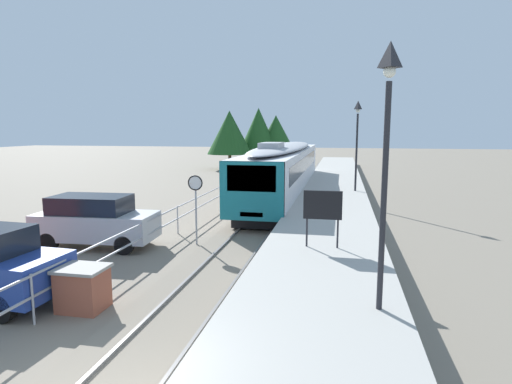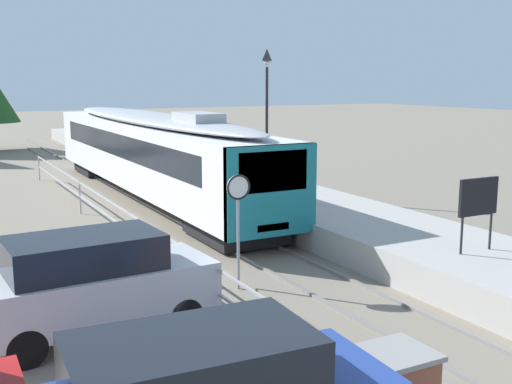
{
  "view_description": "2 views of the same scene",
  "coord_description": "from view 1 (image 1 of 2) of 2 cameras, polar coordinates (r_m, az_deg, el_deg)",
  "views": [
    {
      "loc": [
        3.73,
        -5.21,
        4.59
      ],
      "look_at": [
        0.0,
        13.15,
        1.8
      ],
      "focal_mm": 29.65,
      "sensor_mm": 36.0,
      "label": 1
    },
    {
      "loc": [
        -8.4,
        -2.59,
        5.0
      ],
      "look_at": [
        0.0,
        13.15,
        1.8
      ],
      "focal_mm": 44.23,
      "sensor_mm": 36.0,
      "label": 2
    }
  ],
  "objects": [
    {
      "name": "ground_plane",
      "position": [
        28.4,
        -2.37,
        -0.84
      ],
      "size": [
        160.0,
        160.0,
        0.0
      ],
      "primitive_type": "plane",
      "color": "slate"
    },
    {
      "name": "track_rails",
      "position": [
        27.84,
        3.63,
        -0.97
      ],
      "size": [
        3.2,
        60.0,
        0.14
      ],
      "color": "slate",
      "rests_on": "ground"
    },
    {
      "name": "commuter_train",
      "position": [
        28.0,
        3.79,
        3.45
      ],
      "size": [
        2.82,
        20.79,
        3.74
      ],
      "color": "silver",
      "rests_on": "track_rails"
    },
    {
      "name": "station_platform",
      "position": [
        27.52,
        10.36,
        -0.32
      ],
      "size": [
        3.9,
        60.0,
        0.9
      ],
      "primitive_type": "cube",
      "color": "#A8A59E",
      "rests_on": "ground"
    },
    {
      "name": "platform_lamp_near_end",
      "position": [
        8.7,
        17.26,
        8.31
      ],
      "size": [
        0.34,
        0.34,
        5.35
      ],
      "color": "#232328",
      "rests_on": "station_platform"
    },
    {
      "name": "platform_lamp_mid_platform",
      "position": [
        25.99,
        13.51,
        8.31
      ],
      "size": [
        0.34,
        0.34,
        5.35
      ],
      "color": "#232328",
      "rests_on": "station_platform"
    },
    {
      "name": "platform_notice_board",
      "position": [
        13.34,
        8.99,
        -2.01
      ],
      "size": [
        1.2,
        0.08,
        1.8
      ],
      "color": "#232328",
      "rests_on": "station_platform"
    },
    {
      "name": "speed_limit_sign",
      "position": [
        16.85,
        -8.17,
        -0.03
      ],
      "size": [
        0.61,
        0.1,
        2.81
      ],
      "color": "#9EA0A5",
      "rests_on": "ground"
    },
    {
      "name": "brick_utility_cabinet",
      "position": [
        11.91,
        -22.32,
        -11.9
      ],
      "size": [
        1.21,
        0.99,
        1.13
      ],
      "color": "brown",
      "rests_on": "ground"
    },
    {
      "name": "carpark_fence",
      "position": [
        18.95,
        -10.55,
        -2.88
      ],
      "size": [
        0.06,
        36.06,
        1.25
      ],
      "color": "#9EA0A5",
      "rests_on": "ground"
    },
    {
      "name": "parked_suv_silver",
      "position": [
        17.69,
        -20.89,
        -3.6
      ],
      "size": [
        4.7,
        2.16,
        2.04
      ],
      "color": "#B7BABF",
      "rests_on": "ground"
    },
    {
      "name": "tree_behind_carpark",
      "position": [
        51.62,
        2.69,
        7.93
      ],
      "size": [
        4.62,
        4.62,
        6.26
      ],
      "color": "brown",
      "rests_on": "ground"
    },
    {
      "name": "tree_behind_station_far",
      "position": [
        50.95,
        0.35,
        8.47
      ],
      "size": [
        4.55,
        4.55,
        7.11
      ],
      "color": "brown",
      "rests_on": "ground"
    },
    {
      "name": "tree_distant_left",
      "position": [
        48.84,
        -3.59,
        8.02
      ],
      "size": [
        5.19,
        5.19,
        6.69
      ],
      "color": "brown",
      "rests_on": "ground"
    }
  ]
}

